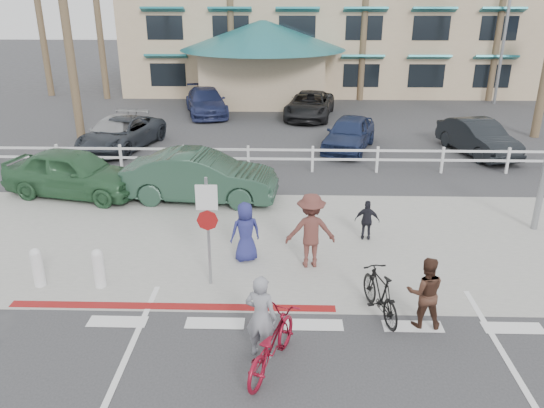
{
  "coord_description": "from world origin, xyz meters",
  "views": [
    {
      "loc": [
        -0.59,
        -8.47,
        6.27
      ],
      "look_at": [
        -0.92,
        3.46,
        1.5
      ],
      "focal_mm": 35.0,
      "sensor_mm": 36.0,
      "label": 1
    }
  ],
  "objects_px": {
    "sign_post": "(208,226)",
    "car_red_compact": "(74,173)",
    "bike_red": "(271,344)",
    "car_white_sedan": "(201,177)",
    "bike_black": "(380,293)"
  },
  "relations": [
    {
      "from": "bike_red",
      "to": "car_red_compact",
      "type": "height_order",
      "value": "car_red_compact"
    },
    {
      "from": "bike_black",
      "to": "car_white_sedan",
      "type": "xyz_separation_m",
      "value": [
        -4.68,
        6.49,
        0.28
      ]
    },
    {
      "from": "bike_red",
      "to": "bike_black",
      "type": "distance_m",
      "value": 2.8
    },
    {
      "from": "sign_post",
      "to": "car_red_compact",
      "type": "relative_size",
      "value": 0.63
    },
    {
      "from": "bike_red",
      "to": "bike_black",
      "type": "height_order",
      "value": "bike_black"
    },
    {
      "from": "sign_post",
      "to": "bike_red",
      "type": "distance_m",
      "value": 3.4
    },
    {
      "from": "sign_post",
      "to": "car_red_compact",
      "type": "distance_m",
      "value": 7.72
    },
    {
      "from": "car_red_compact",
      "to": "bike_red",
      "type": "bearing_deg",
      "value": -128.89
    },
    {
      "from": "car_white_sedan",
      "to": "car_red_compact",
      "type": "bearing_deg",
      "value": 90.61
    },
    {
      "from": "bike_red",
      "to": "car_white_sedan",
      "type": "bearing_deg",
      "value": -51.93
    },
    {
      "from": "bike_black",
      "to": "sign_post",
      "type": "bearing_deg",
      "value": -32.28
    },
    {
      "from": "sign_post",
      "to": "bike_black",
      "type": "xyz_separation_m",
      "value": [
        3.68,
        -1.17,
        -0.94
      ]
    },
    {
      "from": "bike_red",
      "to": "car_red_compact",
      "type": "xyz_separation_m",
      "value": [
        -6.72,
        8.55,
        0.27
      ]
    },
    {
      "from": "bike_red",
      "to": "car_white_sedan",
      "type": "relative_size",
      "value": 0.4
    },
    {
      "from": "sign_post",
      "to": "car_red_compact",
      "type": "bearing_deg",
      "value": 132.91
    }
  ]
}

